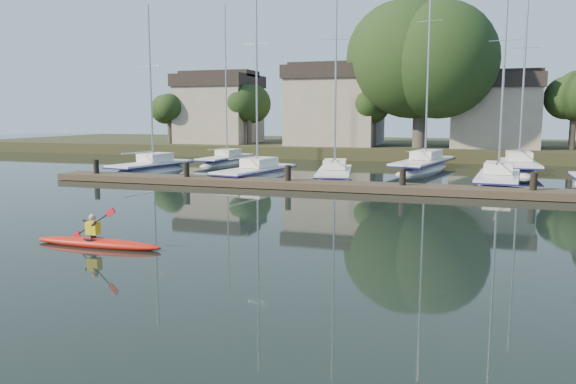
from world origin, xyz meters
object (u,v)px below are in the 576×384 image
(sailboat_3, at_px, (497,190))
(sailboat_0, at_px, (151,175))
(sailboat_7, at_px, (519,175))
(kayak, at_px, (97,241))
(sailboat_1, at_px, (255,181))
(sailboat_2, at_px, (334,182))
(dock, at_px, (343,186))
(sailboat_6, at_px, (423,172))
(sailboat_5, at_px, (226,165))

(sailboat_3, bearing_deg, sailboat_0, -177.11)
(sailboat_0, relative_size, sailboat_7, 0.86)
(kayak, height_order, sailboat_1, sailboat_1)
(sailboat_0, xyz_separation_m, sailboat_2, (12.77, -0.40, 0.03))
(sailboat_2, xyz_separation_m, sailboat_7, (10.89, 8.25, -0.04))
(dock, distance_m, sailboat_7, 15.83)
(sailboat_2, bearing_deg, kayak, -108.65)
(kayak, relative_size, sailboat_0, 0.35)
(dock, bearing_deg, sailboat_7, 53.76)
(dock, relative_size, sailboat_2, 2.42)
(sailboat_2, height_order, sailboat_6, sailboat_6)
(kayak, height_order, sailboat_2, sailboat_2)
(kayak, xyz_separation_m, sailboat_6, (7.35, 26.84, -0.37))
(dock, distance_m, sailboat_0, 15.13)
(sailboat_6, bearing_deg, sailboat_1, -125.36)
(sailboat_3, distance_m, sailboat_6, 9.43)
(sailboat_0, bearing_deg, sailboat_3, 8.96)
(kayak, relative_size, sailboat_7, 0.30)
(kayak, relative_size, sailboat_3, 0.32)
(sailboat_0, bearing_deg, sailboat_5, 86.40)
(sailboat_1, bearing_deg, sailboat_5, 134.03)
(kayak, bearing_deg, sailboat_6, 73.76)
(sailboat_2, distance_m, sailboat_6, 9.15)
(kayak, bearing_deg, sailboat_5, 105.55)
(sailboat_2, bearing_deg, sailboat_0, 167.79)
(sailboat_3, distance_m, sailboat_5, 21.68)
(dock, height_order, sailboat_5, sailboat_5)
(sailboat_2, xyz_separation_m, sailboat_3, (9.18, -0.34, -0.02))
(kayak, xyz_separation_m, sailboat_5, (-8.01, 27.10, -0.33))
(kayak, height_order, sailboat_0, sailboat_0)
(sailboat_1, distance_m, sailboat_2, 4.83)
(sailboat_0, bearing_deg, sailboat_2, 9.08)
(sailboat_2, bearing_deg, sailboat_7, 26.73)
(sailboat_6, bearing_deg, sailboat_7, 14.98)
(sailboat_1, bearing_deg, dock, -20.58)
(kayak, height_order, sailboat_5, sailboat_5)
(kayak, bearing_deg, sailboat_7, 62.43)
(sailboat_5, height_order, sailboat_7, sailboat_7)
(dock, xyz_separation_m, sailboat_7, (9.36, 12.77, -0.42))
(sailboat_1, bearing_deg, sailboat_6, 52.94)
(sailboat_3, xyz_separation_m, sailboat_6, (-4.58, 8.24, -0.00))
(sailboat_3, relative_size, sailboat_7, 0.94)
(sailboat_1, bearing_deg, sailboat_0, -178.16)
(dock, height_order, sailboat_0, sailboat_0)
(sailboat_0, height_order, sailboat_1, sailboat_1)
(sailboat_0, height_order, sailboat_3, sailboat_3)
(sailboat_6, relative_size, sailboat_7, 1.22)
(sailboat_3, height_order, sailboat_6, sailboat_6)
(kayak, height_order, sailboat_7, sailboat_7)
(dock, xyz_separation_m, sailboat_2, (-1.54, 4.52, -0.38))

